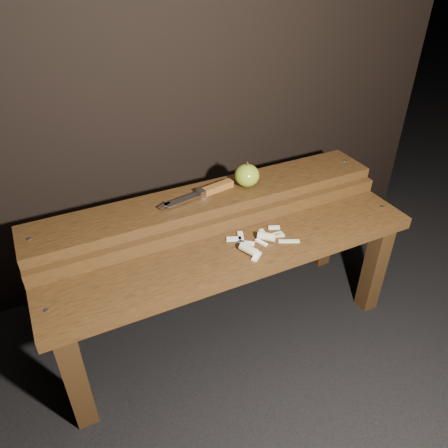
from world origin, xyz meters
name	(u,v)px	position (x,y,z in m)	size (l,w,h in m)	color
ground	(231,334)	(0.00, 0.00, 0.00)	(60.00, 60.00, 0.00)	black
bench_front_tier	(241,270)	(0.00, -0.06, 0.35)	(1.20, 0.20, 0.42)	black
bench_rear_tier	(210,217)	(0.00, 0.17, 0.41)	(1.20, 0.21, 0.50)	black
apple	(247,175)	(0.14, 0.17, 0.54)	(0.08, 0.08, 0.09)	olive
knife	(209,190)	(0.00, 0.18, 0.51)	(0.28, 0.07, 0.02)	brown
apple_scraps	(258,242)	(0.07, -0.05, 0.43)	(0.21, 0.15, 0.03)	beige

